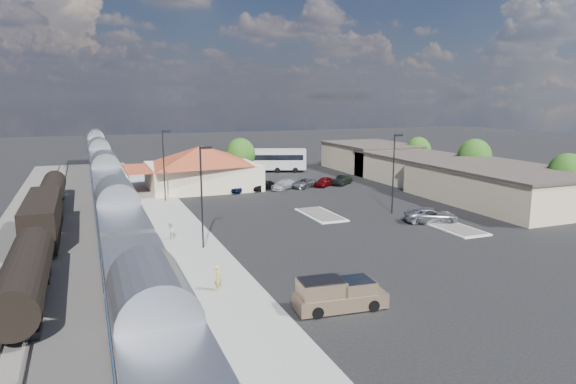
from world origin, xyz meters
name	(u,v)px	position (x,y,z in m)	size (l,w,h in m)	color
ground	(294,223)	(0.00, 0.00, 0.00)	(280.00, 280.00, 0.00)	black
railbed	(80,223)	(-21.00, 8.00, 0.06)	(16.00, 100.00, 0.12)	#4C4944
platform	(170,219)	(-12.00, 6.00, 0.09)	(5.50, 92.00, 0.18)	gray
passenger_train	(107,188)	(-18.00, 12.16, 2.87)	(3.00, 104.00, 5.55)	silver
freight_cars	(43,220)	(-24.00, 2.12, 1.93)	(2.80, 46.00, 4.00)	black
station_depot	(202,167)	(-4.56, 24.00, 3.13)	(18.35, 12.24, 6.20)	beige
buildings_east	(431,170)	(28.00, 14.28, 2.27)	(14.40, 51.40, 4.80)	#C6B28C
traffic_island_south	(321,215)	(4.00, 2.00, 0.10)	(3.30, 7.50, 0.21)	silver
traffic_island_north	(453,227)	(14.00, -8.00, 0.10)	(3.30, 7.50, 0.21)	silver
lamp_plat_s	(203,189)	(-10.90, -6.00, 5.34)	(1.08, 0.25, 9.00)	black
lamp_plat_n	(164,160)	(-10.90, 16.00, 5.34)	(1.08, 0.25, 9.00)	black
lamp_lot	(394,167)	(12.10, 0.00, 5.34)	(1.08, 0.25, 9.00)	black
tree_east_a	(567,174)	(34.00, -4.00, 3.89)	(4.56, 4.56, 6.42)	#382314
tree_east_b	(475,157)	(34.00, 12.00, 4.22)	(4.94, 4.94, 6.96)	#382314
tree_east_c	(418,151)	(34.00, 26.00, 3.76)	(4.41, 4.41, 6.21)	#382314
tree_depot	(240,154)	(3.00, 30.00, 4.02)	(4.71, 4.71, 6.63)	#382314
pickup_truck	(340,295)	(-5.78, -21.64, 0.94)	(5.89, 2.58, 1.98)	tan
suv	(431,215)	(13.45, -5.23, 0.77)	(2.54, 5.52, 1.53)	#A9ACB2
coach_bus	(270,159)	(10.16, 36.00, 2.32)	(12.70, 6.89, 4.02)	white
person_a	(218,278)	(-12.21, -16.18, 1.06)	(0.64, 0.42, 1.75)	gold
person_b	(170,231)	(-13.24, -2.46, 1.01)	(0.81, 0.63, 1.67)	silver
parked_car_a	(241,188)	(-0.26, 18.93, 0.67)	(1.58, 3.93, 1.34)	#0D1841
parked_car_b	(262,186)	(2.94, 19.23, 0.69)	(1.46, 4.19, 1.38)	black
parked_car_c	(284,184)	(6.14, 18.93, 0.69)	(1.94, 4.77, 1.38)	silver
parked_car_d	(304,183)	(9.34, 19.23, 0.66)	(2.19, 4.75, 1.32)	gray
parked_car_e	(324,182)	(12.54, 18.93, 0.70)	(1.65, 4.11, 1.40)	maroon
parked_car_f	(343,180)	(15.74, 19.23, 0.71)	(1.50, 4.29, 1.41)	black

